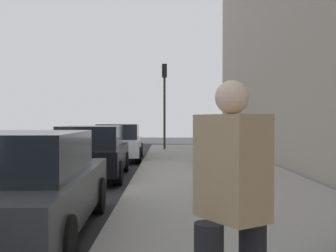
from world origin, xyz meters
name	(u,v)px	position (x,y,z in m)	size (l,w,h in m)	color
ground_plane	(99,180)	(0.00, 0.00, 0.00)	(56.00, 56.00, 0.00)	#28282B
sidewalk	(216,177)	(0.00, -3.30, 0.07)	(28.00, 4.60, 0.15)	gray
parked_car_charcoal	(24,185)	(-5.69, 0.12, 0.76)	(4.75, 2.04, 1.51)	black
parked_car_black	(92,152)	(0.30, 0.23, 0.76)	(4.50, 2.02, 1.51)	black
parked_car_white	(119,142)	(5.68, 0.09, 0.76)	(4.74, 2.03, 1.51)	black
pedestrian_black_coat	(226,134)	(6.79, -4.56, 1.08)	(0.54, 0.55, 1.74)	black
pedestrian_tan_coat	(232,203)	(-8.70, -2.35, 1.11)	(0.57, 0.53, 1.80)	black
traffic_light_pole	(164,92)	(10.07, -1.79, 3.17)	(0.35, 0.26, 4.48)	#2D2D19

